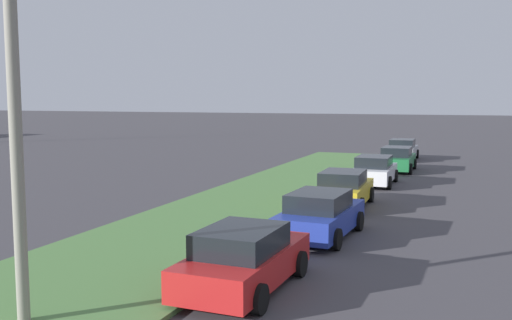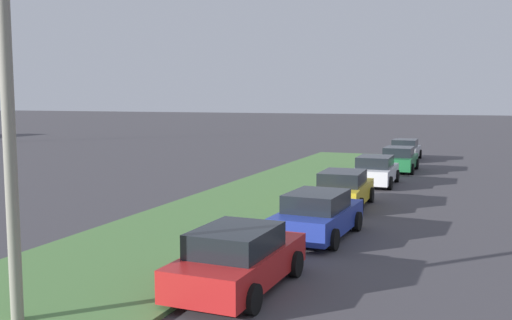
% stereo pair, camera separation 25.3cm
% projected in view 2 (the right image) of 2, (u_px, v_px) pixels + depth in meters
% --- Properties ---
extents(grass_median, '(60.00, 6.00, 0.12)m').
position_uv_depth(grass_median, '(150.00, 249.00, 16.67)').
color(grass_median, '#517F42').
rests_on(grass_median, ground).
extents(parked_car_red, '(4.34, 2.10, 1.47)m').
position_uv_depth(parked_car_red, '(238.00, 259.00, 13.24)').
color(parked_car_red, red).
rests_on(parked_car_red, ground).
extents(parked_car_blue, '(4.38, 2.18, 1.47)m').
position_uv_depth(parked_car_blue, '(318.00, 215.00, 18.17)').
color(parked_car_blue, '#23389E').
rests_on(parked_car_blue, ground).
extents(parked_car_yellow, '(4.35, 2.12, 1.47)m').
position_uv_depth(parked_car_yellow, '(343.00, 189.00, 23.27)').
color(parked_car_yellow, gold).
rests_on(parked_car_yellow, ground).
extents(parked_car_white, '(4.33, 2.07, 1.47)m').
position_uv_depth(parked_car_white, '(375.00, 171.00, 29.14)').
color(parked_car_white, silver).
rests_on(parked_car_white, ground).
extents(parked_car_green, '(4.31, 2.05, 1.47)m').
position_uv_depth(parked_car_green, '(399.00, 159.00, 34.50)').
color(parked_car_green, '#1E6B38').
rests_on(parked_car_green, ground).
extents(parked_car_silver, '(4.32, 2.06, 1.47)m').
position_uv_depth(parked_car_silver, '(405.00, 150.00, 40.81)').
color(parked_car_silver, '#B2B5BA').
rests_on(parked_car_silver, ground).
extents(streetlight, '(0.69, 2.87, 7.50)m').
position_uv_depth(streetlight, '(20.00, 98.00, 10.52)').
color(streetlight, gray).
rests_on(streetlight, ground).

